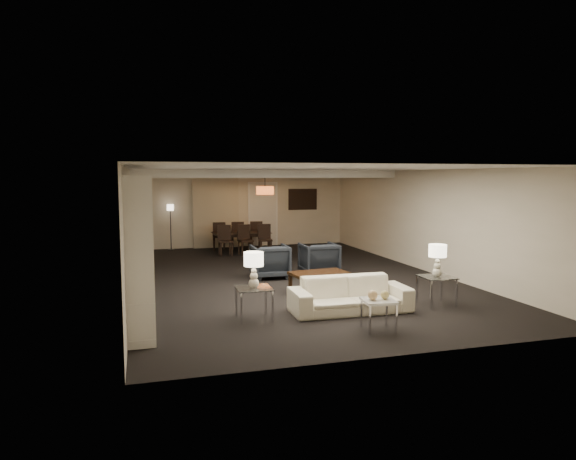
# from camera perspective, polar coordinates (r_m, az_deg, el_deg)

# --- Properties ---
(floor) EXTENTS (11.00, 11.00, 0.00)m
(floor) POSITION_cam_1_polar(r_m,az_deg,el_deg) (12.04, -0.00, -5.21)
(floor) COLOR black
(floor) RESTS_ON ground
(ceiling) EXTENTS (7.00, 11.00, 0.02)m
(ceiling) POSITION_cam_1_polar(r_m,az_deg,el_deg) (11.81, -0.00, 6.77)
(ceiling) COLOR silver
(ceiling) RESTS_ON ground
(wall_back) EXTENTS (7.00, 0.02, 2.50)m
(wall_back) POSITION_cam_1_polar(r_m,az_deg,el_deg) (17.20, -5.10, 2.34)
(wall_back) COLOR beige
(wall_back) RESTS_ON ground
(wall_front) EXTENTS (7.00, 0.02, 2.50)m
(wall_front) POSITION_cam_1_polar(r_m,az_deg,el_deg) (6.79, 13.01, -3.40)
(wall_front) COLOR beige
(wall_front) RESTS_ON ground
(wall_left) EXTENTS (0.02, 11.00, 2.50)m
(wall_left) POSITION_cam_1_polar(r_m,az_deg,el_deg) (11.40, -17.15, 0.24)
(wall_left) COLOR beige
(wall_left) RESTS_ON ground
(wall_right) EXTENTS (0.02, 11.00, 2.50)m
(wall_right) POSITION_cam_1_polar(r_m,az_deg,el_deg) (13.26, 14.69, 1.08)
(wall_right) COLOR beige
(wall_right) RESTS_ON ground
(ceiling_soffit) EXTENTS (7.00, 4.00, 0.20)m
(ceiling_soffit) POSITION_cam_1_polar(r_m,az_deg,el_deg) (15.21, -3.69, 6.21)
(ceiling_soffit) COLOR silver
(ceiling_soffit) RESTS_ON ceiling
(curtains) EXTENTS (1.50, 0.12, 2.40)m
(curtains) POSITION_cam_1_polar(r_m,az_deg,el_deg) (16.97, -8.03, 2.09)
(curtains) COLOR beige
(curtains) RESTS_ON wall_back
(door) EXTENTS (0.90, 0.05, 2.10)m
(door) POSITION_cam_1_polar(r_m,az_deg,el_deg) (17.33, -2.80, 1.72)
(door) COLOR silver
(door) RESTS_ON wall_back
(painting) EXTENTS (0.95, 0.04, 0.65)m
(painting) POSITION_cam_1_polar(r_m,az_deg,el_deg) (17.67, 1.63, 3.43)
(painting) COLOR #142D38
(painting) RESTS_ON wall_back
(media_unit) EXTENTS (0.38, 3.40, 2.35)m
(media_unit) POSITION_cam_1_polar(r_m,az_deg,el_deg) (8.83, -16.18, -1.83)
(media_unit) COLOR white
(media_unit) RESTS_ON wall_left
(pendant_light) EXTENTS (0.52, 0.52, 0.24)m
(pendant_light) POSITION_cam_1_polar(r_m,az_deg,el_deg) (15.28, -2.57, 4.41)
(pendant_light) COLOR #D8591E
(pendant_light) RESTS_ON ceiling_soffit
(sofa) EXTENTS (2.08, 0.85, 0.60)m
(sofa) POSITION_cam_1_polar(r_m,az_deg,el_deg) (9.00, 6.91, -7.14)
(sofa) COLOR beige
(sofa) RESTS_ON floor
(coffee_table) EXTENTS (1.21, 0.80, 0.41)m
(coffee_table) POSITION_cam_1_polar(r_m,az_deg,el_deg) (10.48, 3.47, -5.79)
(coffee_table) COLOR black
(coffee_table) RESTS_ON floor
(armchair_left) EXTENTS (0.84, 0.86, 0.77)m
(armchair_left) POSITION_cam_1_polar(r_m,az_deg,el_deg) (11.88, -2.02, -3.49)
(armchair_left) COLOR black
(armchair_left) RESTS_ON floor
(armchair_right) EXTENTS (0.83, 0.85, 0.77)m
(armchair_right) POSITION_cam_1_polar(r_m,az_deg,el_deg) (12.22, 3.45, -3.23)
(armchair_right) COLOR black
(armchair_right) RESTS_ON floor
(side_table_left) EXTENTS (0.58, 0.58, 0.53)m
(side_table_left) POSITION_cam_1_polar(r_m,az_deg,el_deg) (8.51, -3.80, -8.15)
(side_table_left) COLOR silver
(side_table_left) RESTS_ON floor
(side_table_right) EXTENTS (0.58, 0.58, 0.53)m
(side_table_right) POSITION_cam_1_polar(r_m,az_deg,el_deg) (9.79, 16.17, -6.49)
(side_table_right) COLOR white
(side_table_right) RESTS_ON floor
(table_lamp_left) EXTENTS (0.34, 0.34, 0.59)m
(table_lamp_left) POSITION_cam_1_polar(r_m,az_deg,el_deg) (8.39, -3.83, -4.45)
(table_lamp_left) COLOR #F0E2CA
(table_lamp_left) RESTS_ON side_table_left
(table_lamp_right) EXTENTS (0.32, 0.32, 0.59)m
(table_lamp_right) POSITION_cam_1_polar(r_m,az_deg,el_deg) (9.69, 16.26, -3.27)
(table_lamp_right) COLOR beige
(table_lamp_right) RESTS_ON side_table_right
(marble_table) EXTENTS (0.52, 0.52, 0.47)m
(marble_table) POSITION_cam_1_polar(r_m,az_deg,el_deg) (8.05, 10.01, -9.26)
(marble_table) COLOR white
(marble_table) RESTS_ON floor
(gold_gourd_a) EXTENTS (0.15, 0.15, 0.15)m
(gold_gourd_a) POSITION_cam_1_polar(r_m,az_deg,el_deg) (7.93, 9.39, -7.15)
(gold_gourd_a) COLOR tan
(gold_gourd_a) RESTS_ON marble_table
(gold_gourd_b) EXTENTS (0.13, 0.13, 0.13)m
(gold_gourd_b) POSITION_cam_1_polar(r_m,az_deg,el_deg) (8.02, 10.69, -7.10)
(gold_gourd_b) COLOR tan
(gold_gourd_b) RESTS_ON marble_table
(television) EXTENTS (1.05, 0.14, 0.60)m
(television) POSITION_cam_1_polar(r_m,az_deg,el_deg) (9.41, -15.98, -2.11)
(television) COLOR black
(television) RESTS_ON media_unit
(vase_blue) EXTENTS (0.17, 0.17, 0.18)m
(vase_blue) POSITION_cam_1_polar(r_m,az_deg,el_deg) (7.56, -16.17, -3.32)
(vase_blue) COLOR blue
(vase_blue) RESTS_ON media_unit
(vase_amber) EXTENTS (0.18, 0.18, 0.19)m
(vase_amber) POSITION_cam_1_polar(r_m,az_deg,el_deg) (8.13, -16.28, 0.91)
(vase_amber) COLOR gold
(vase_amber) RESTS_ON media_unit
(floor_speaker) EXTENTS (0.13, 0.13, 1.09)m
(floor_speaker) POSITION_cam_1_polar(r_m,az_deg,el_deg) (9.85, -15.43, -4.71)
(floor_speaker) COLOR black
(floor_speaker) RESTS_ON floor
(dining_table) EXTENTS (1.78, 1.08, 0.60)m
(dining_table) POSITION_cam_1_polar(r_m,az_deg,el_deg) (16.00, -5.20, -1.35)
(dining_table) COLOR black
(dining_table) RESTS_ON floor
(chair_nl) EXTENTS (0.43, 0.43, 0.89)m
(chair_nl) POSITION_cam_1_polar(r_m,az_deg,el_deg) (15.25, -6.96, -1.18)
(chair_nl) COLOR black
(chair_nl) RESTS_ON floor
(chair_nm) EXTENTS (0.46, 0.46, 0.89)m
(chair_nm) POSITION_cam_1_polar(r_m,az_deg,el_deg) (15.35, -4.74, -1.11)
(chair_nm) COLOR black
(chair_nm) RESTS_ON floor
(chair_nr) EXTENTS (0.45, 0.45, 0.89)m
(chair_nr) POSITION_cam_1_polar(r_m,az_deg,el_deg) (15.48, -2.57, -1.03)
(chair_nr) COLOR black
(chair_nr) RESTS_ON floor
(chair_fl) EXTENTS (0.45, 0.45, 0.89)m
(chair_fl) POSITION_cam_1_polar(r_m,az_deg,el_deg) (16.52, -7.68, -0.64)
(chair_fl) COLOR black
(chair_fl) RESTS_ON floor
(chair_fm) EXTENTS (0.47, 0.47, 0.89)m
(chair_fm) POSITION_cam_1_polar(r_m,az_deg,el_deg) (16.62, -5.63, -0.57)
(chair_fm) COLOR black
(chair_fm) RESTS_ON floor
(chair_fr) EXTENTS (0.45, 0.45, 0.89)m
(chair_fr) POSITION_cam_1_polar(r_m,az_deg,el_deg) (16.74, -3.61, -0.51)
(chair_fr) COLOR black
(chair_fr) RESTS_ON floor
(floor_lamp) EXTENTS (0.28, 0.28, 1.46)m
(floor_lamp) POSITION_cam_1_polar(r_m,az_deg,el_deg) (16.64, -12.90, 0.29)
(floor_lamp) COLOR black
(floor_lamp) RESTS_ON floor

